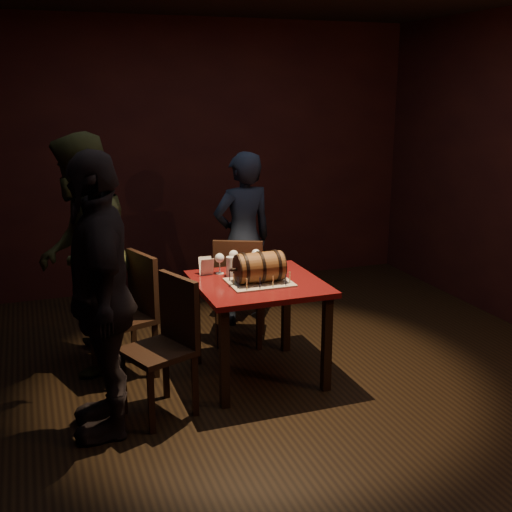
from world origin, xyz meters
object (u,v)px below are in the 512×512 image
object	(u,v)px
wine_glass_mid	(234,256)
wine_glass_right	(256,255)
chair_left_rear	(132,308)
person_left_front	(101,296)
wine_glass_left	(220,259)
chair_back	(239,286)
pub_table	(258,296)
person_back	(243,239)
barrel_cake	(259,267)
person_left_rear	(83,255)
pint_of_ale	(231,267)
chair_left_front	(167,338)

from	to	relation	value
wine_glass_mid	wine_glass_right	world-z (taller)	same
chair_left_rear	person_left_front	distance (m)	0.90
wine_glass_left	chair_back	bearing A→B (deg)	52.02
pub_table	person_left_front	size ratio (longest dim) A/B	0.50
wine_glass_right	pub_table	bearing A→B (deg)	-106.84
pub_table	person_back	world-z (taller)	person_back
barrel_cake	wine_glass_right	distance (m)	0.36
pub_table	person_back	distance (m)	1.18
barrel_cake	wine_glass_right	xyz separation A→B (m)	(0.10, 0.35, -0.00)
wine_glass_left	person_left_rear	world-z (taller)	person_left_rear
wine_glass_right	person_back	xyz separation A→B (m)	(0.18, 0.84, -0.08)
chair_left_rear	person_back	world-z (taller)	person_back
chair_left_rear	person_left_front	size ratio (longest dim) A/B	0.52
barrel_cake	pint_of_ale	world-z (taller)	barrel_cake
wine_glass_right	pint_of_ale	world-z (taller)	wine_glass_right
barrel_cake	chair_left_front	size ratio (longest dim) A/B	0.42
chair_back	person_left_front	size ratio (longest dim) A/B	0.52
pint_of_ale	person_back	world-z (taller)	person_back
wine_glass_left	person_left_front	distance (m)	1.16
chair_back	person_left_rear	bearing A→B (deg)	-179.25
pub_table	barrel_cake	world-z (taller)	barrel_cake
chair_back	chair_left_rear	xyz separation A→B (m)	(-0.93, -0.25, 0.00)
wine_glass_left	pint_of_ale	size ratio (longest dim) A/B	1.07
chair_back	person_back	xyz separation A→B (m)	(0.21, 0.52, 0.27)
pint_of_ale	person_left_front	distance (m)	1.17
person_back	person_left_rear	size ratio (longest dim) A/B	0.87
pint_of_ale	wine_glass_left	bearing A→B (deg)	124.60
wine_glass_left	chair_left_rear	xyz separation A→B (m)	(-0.66, 0.09, -0.35)
pub_table	person_left_front	xyz separation A→B (m)	(-1.16, -0.39, 0.25)
chair_back	person_left_rear	xyz separation A→B (m)	(-1.24, -0.02, 0.38)
person_back	pint_of_ale	bearing A→B (deg)	57.50
pint_of_ale	chair_left_rear	xyz separation A→B (m)	(-0.72, 0.18, -0.30)
pint_of_ale	person_left_front	size ratio (longest dim) A/B	0.08
pub_table	chair_left_rear	distance (m)	0.95
pint_of_ale	wine_glass_mid	bearing A→B (deg)	65.14
wine_glass_right	person_back	bearing A→B (deg)	78.11
pub_table	wine_glass_right	world-z (taller)	wine_glass_right
pub_table	chair_left_front	size ratio (longest dim) A/B	0.97
chair_left_front	pint_of_ale	bearing A→B (deg)	39.04
pint_of_ale	pub_table	bearing A→B (deg)	-51.38
pint_of_ale	wine_glass_right	bearing A→B (deg)	25.24
barrel_cake	chair_left_front	world-z (taller)	barrel_cake
barrel_cake	person_left_front	world-z (taller)	person_left_front
pub_table	person_left_rear	bearing A→B (deg)	152.93
wine_glass_mid	chair_left_rear	xyz separation A→B (m)	(-0.79, 0.04, -0.34)
chair_left_rear	chair_back	bearing A→B (deg)	15.07
barrel_cake	person_left_rear	distance (m)	1.34
wine_glass_mid	chair_left_front	xyz separation A→B (m)	(-0.66, -0.63, -0.34)
barrel_cake	chair_left_front	distance (m)	0.85
barrel_cake	person_back	distance (m)	1.22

